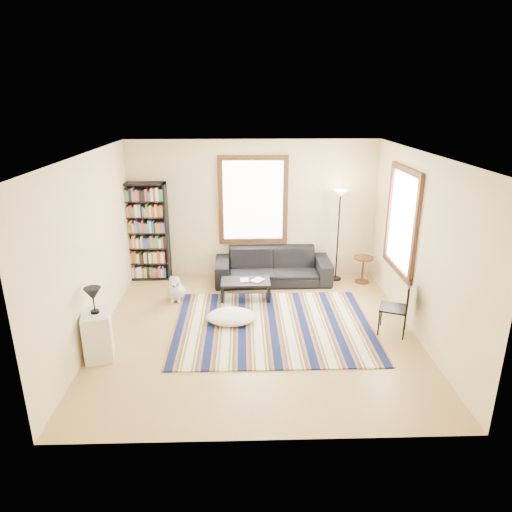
{
  "coord_description": "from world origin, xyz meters",
  "views": [
    {
      "loc": [
        -0.21,
        -6.56,
        3.56
      ],
      "look_at": [
        0.0,
        0.5,
        1.1
      ],
      "focal_mm": 32.0,
      "sensor_mm": 36.0,
      "label": 1
    }
  ],
  "objects_px": {
    "bookshelf": "(146,232)",
    "white_cabinet": "(98,335)",
    "coffee_table": "(246,290)",
    "sofa": "(273,266)",
    "side_table": "(363,270)",
    "floor_cushion": "(231,317)",
    "dog": "(176,287)",
    "floor_lamp": "(338,236)",
    "folding_chair": "(394,308)"
  },
  "relations": [
    {
      "from": "floor_cushion",
      "to": "folding_chair",
      "type": "height_order",
      "value": "folding_chair"
    },
    {
      "from": "bookshelf",
      "to": "floor_lamp",
      "type": "xyz_separation_m",
      "value": [
        3.86,
        -0.17,
        -0.07
      ]
    },
    {
      "from": "white_cabinet",
      "to": "dog",
      "type": "xyz_separation_m",
      "value": [
        0.84,
        1.94,
        -0.09
      ]
    },
    {
      "from": "folding_chair",
      "to": "dog",
      "type": "xyz_separation_m",
      "value": [
        -3.61,
        1.36,
        -0.17
      ]
    },
    {
      "from": "bookshelf",
      "to": "floor_lamp",
      "type": "distance_m",
      "value": 3.86
    },
    {
      "from": "coffee_table",
      "to": "white_cabinet",
      "type": "relative_size",
      "value": 1.29
    },
    {
      "from": "coffee_table",
      "to": "dog",
      "type": "height_order",
      "value": "dog"
    },
    {
      "from": "coffee_table",
      "to": "bookshelf",
      "type": "bearing_deg",
      "value": 151.57
    },
    {
      "from": "floor_lamp",
      "to": "bookshelf",
      "type": "bearing_deg",
      "value": 177.48
    },
    {
      "from": "sofa",
      "to": "coffee_table",
      "type": "relative_size",
      "value": 2.57
    },
    {
      "from": "coffee_table",
      "to": "floor_cushion",
      "type": "height_order",
      "value": "coffee_table"
    },
    {
      "from": "coffee_table",
      "to": "side_table",
      "type": "xyz_separation_m",
      "value": [
        2.37,
        0.73,
        0.09
      ]
    },
    {
      "from": "bookshelf",
      "to": "coffee_table",
      "type": "distance_m",
      "value": 2.41
    },
    {
      "from": "side_table",
      "to": "bookshelf",
      "type": "bearing_deg",
      "value": 175.36
    },
    {
      "from": "floor_cushion",
      "to": "dog",
      "type": "height_order",
      "value": "dog"
    },
    {
      "from": "white_cabinet",
      "to": "sofa",
      "type": "bearing_deg",
      "value": 31.99
    },
    {
      "from": "floor_cushion",
      "to": "white_cabinet",
      "type": "xyz_separation_m",
      "value": [
        -1.88,
        -1.01,
        0.25
      ]
    },
    {
      "from": "sofa",
      "to": "side_table",
      "type": "bearing_deg",
      "value": -3.46
    },
    {
      "from": "side_table",
      "to": "folding_chair",
      "type": "xyz_separation_m",
      "value": [
        -0.05,
        -2.1,
        0.16
      ]
    },
    {
      "from": "floor_cushion",
      "to": "coffee_table",
      "type": "bearing_deg",
      "value": 75.33
    },
    {
      "from": "sofa",
      "to": "white_cabinet",
      "type": "relative_size",
      "value": 3.3
    },
    {
      "from": "sofa",
      "to": "coffee_table",
      "type": "bearing_deg",
      "value": -125.33
    },
    {
      "from": "coffee_table",
      "to": "side_table",
      "type": "height_order",
      "value": "side_table"
    },
    {
      "from": "folding_chair",
      "to": "side_table",
      "type": "bearing_deg",
      "value": 111.5
    },
    {
      "from": "bookshelf",
      "to": "side_table",
      "type": "height_order",
      "value": "bookshelf"
    },
    {
      "from": "bookshelf",
      "to": "dog",
      "type": "xyz_separation_m",
      "value": [
        0.71,
        -1.09,
        -0.74
      ]
    },
    {
      "from": "floor_lamp",
      "to": "folding_chair",
      "type": "relative_size",
      "value": 2.16
    },
    {
      "from": "floor_cushion",
      "to": "floor_lamp",
      "type": "xyz_separation_m",
      "value": [
        2.11,
        1.85,
        0.83
      ]
    },
    {
      "from": "bookshelf",
      "to": "floor_lamp",
      "type": "bearing_deg",
      "value": -2.52
    },
    {
      "from": "sofa",
      "to": "coffee_table",
      "type": "xyz_separation_m",
      "value": [
        -0.56,
        -0.81,
        -0.16
      ]
    },
    {
      "from": "bookshelf",
      "to": "side_table",
      "type": "bearing_deg",
      "value": -4.64
    },
    {
      "from": "sofa",
      "to": "floor_lamp",
      "type": "bearing_deg",
      "value": 3.58
    },
    {
      "from": "side_table",
      "to": "white_cabinet",
      "type": "height_order",
      "value": "white_cabinet"
    },
    {
      "from": "coffee_table",
      "to": "floor_cushion",
      "type": "distance_m",
      "value": 0.98
    },
    {
      "from": "dog",
      "to": "folding_chair",
      "type": "bearing_deg",
      "value": -22.41
    },
    {
      "from": "sofa",
      "to": "floor_cushion",
      "type": "bearing_deg",
      "value": -115.42
    },
    {
      "from": "floor_lamp",
      "to": "white_cabinet",
      "type": "height_order",
      "value": "floor_lamp"
    },
    {
      "from": "side_table",
      "to": "sofa",
      "type": "bearing_deg",
      "value": 177.33
    },
    {
      "from": "coffee_table",
      "to": "white_cabinet",
      "type": "height_order",
      "value": "white_cabinet"
    },
    {
      "from": "floor_cushion",
      "to": "dog",
      "type": "distance_m",
      "value": 1.4
    },
    {
      "from": "bookshelf",
      "to": "white_cabinet",
      "type": "height_order",
      "value": "bookshelf"
    },
    {
      "from": "floor_lamp",
      "to": "coffee_table",
      "type": "bearing_deg",
      "value": -154.01
    },
    {
      "from": "sofa",
      "to": "white_cabinet",
      "type": "height_order",
      "value": "white_cabinet"
    },
    {
      "from": "bookshelf",
      "to": "sofa",
      "type": "bearing_deg",
      "value": -6.04
    },
    {
      "from": "floor_lamp",
      "to": "dog",
      "type": "distance_m",
      "value": 3.35
    },
    {
      "from": "coffee_table",
      "to": "floor_lamp",
      "type": "xyz_separation_m",
      "value": [
        1.87,
        0.91,
        0.75
      ]
    },
    {
      "from": "coffee_table",
      "to": "folding_chair",
      "type": "relative_size",
      "value": 1.05
    },
    {
      "from": "floor_cushion",
      "to": "white_cabinet",
      "type": "relative_size",
      "value": 1.18
    },
    {
      "from": "floor_lamp",
      "to": "side_table",
      "type": "relative_size",
      "value": 3.44
    },
    {
      "from": "floor_cushion",
      "to": "side_table",
      "type": "distance_m",
      "value": 3.11
    }
  ]
}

